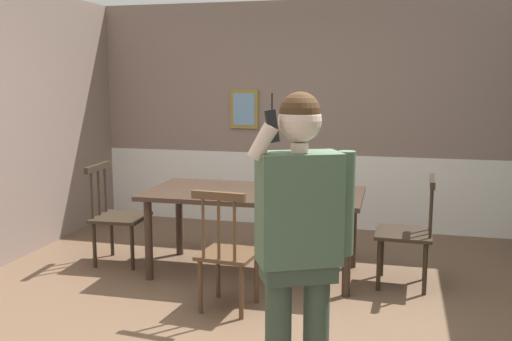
# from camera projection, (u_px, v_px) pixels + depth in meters

# --- Properties ---
(ground_plane) EXTENTS (6.32, 6.32, 0.00)m
(ground_plane) POSITION_uv_depth(u_px,v_px,m) (247.00, 321.00, 4.21)
(ground_plane) COLOR brown
(room_back_partition) EXTENTS (5.27, 0.17, 2.65)m
(room_back_partition) POSITION_uv_depth(u_px,v_px,m) (310.00, 120.00, 6.76)
(room_back_partition) COLOR gray
(room_back_partition) RESTS_ON ground_plane
(dining_table) EXTENTS (1.94, 0.98, 0.76)m
(dining_table) POSITION_uv_depth(u_px,v_px,m) (254.00, 200.00, 5.14)
(dining_table) COLOR #38281E
(dining_table) RESTS_ON ground_plane
(chair_near_window) EXTENTS (0.45, 0.45, 0.96)m
(chair_near_window) POSITION_uv_depth(u_px,v_px,m) (227.00, 252.00, 4.35)
(chair_near_window) COLOR #513823
(chair_near_window) RESTS_ON ground_plane
(chair_by_doorway) EXTENTS (0.48, 0.48, 0.95)m
(chair_by_doorway) POSITION_uv_depth(u_px,v_px,m) (408.00, 232.00, 4.86)
(chair_by_doorway) COLOR #2D2319
(chair_by_doorway) RESTS_ON ground_plane
(chair_at_table_head) EXTENTS (0.50, 0.50, 0.96)m
(chair_at_table_head) POSITION_uv_depth(u_px,v_px,m) (117.00, 215.00, 5.48)
(chair_at_table_head) COLOR #2D2319
(chair_at_table_head) RESTS_ON ground_plane
(person_figure) EXTENTS (0.52, 0.39, 1.70)m
(person_figure) POSITION_uv_depth(u_px,v_px,m) (300.00, 232.00, 2.95)
(person_figure) COLOR #3A493A
(person_figure) RESTS_ON ground_plane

